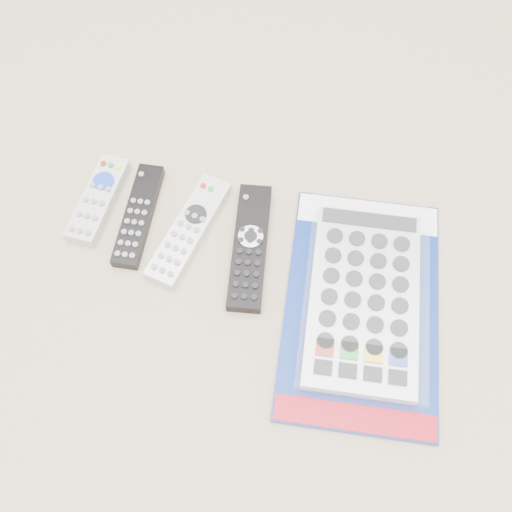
% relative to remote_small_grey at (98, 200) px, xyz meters
% --- Properties ---
extents(remote_small_grey, '(0.05, 0.16, 0.02)m').
position_rel_remote_small_grey_xyz_m(remote_small_grey, '(0.00, 0.00, 0.00)').
color(remote_small_grey, '#ADADB0').
rests_on(remote_small_grey, ground).
extents(remote_slim_black, '(0.05, 0.18, 0.02)m').
position_rel_remote_small_grey_xyz_m(remote_slim_black, '(0.07, -0.01, -0.00)').
color(remote_slim_black, black).
rests_on(remote_slim_black, ground).
extents(remote_silver_dvd, '(0.09, 0.20, 0.02)m').
position_rel_remote_small_grey_xyz_m(remote_silver_dvd, '(0.15, -0.02, -0.00)').
color(remote_silver_dvd, silver).
rests_on(remote_silver_dvd, ground).
extents(remote_large_black, '(0.08, 0.21, 0.02)m').
position_rel_remote_small_grey_xyz_m(remote_large_black, '(0.25, -0.03, -0.00)').
color(remote_large_black, black).
rests_on(remote_large_black, ground).
extents(jumbo_remote_packaged, '(0.25, 0.38, 0.05)m').
position_rel_remote_small_grey_xyz_m(jumbo_remote_packaged, '(0.43, -0.07, 0.01)').
color(jumbo_remote_packaged, navy).
rests_on(jumbo_remote_packaged, ground).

